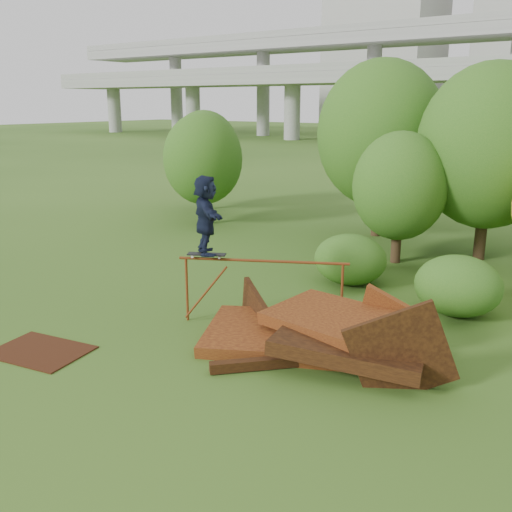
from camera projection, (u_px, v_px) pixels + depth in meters
The scene contains 14 objects.
ground at pixel (231, 360), 11.48m from camera, with size 240.00×240.00×0.00m, color #2D5116.
scrap_pile at pixel (318, 335), 11.73m from camera, with size 5.67×3.92×2.09m.
grind_rail at pixel (263, 274), 13.01m from camera, with size 3.49×1.85×1.57m.
skateboard at pixel (207, 254), 13.07m from camera, with size 0.89×0.62×0.09m.
skater at pixel (206, 215), 12.83m from camera, with size 1.67×0.53×1.80m, color #151C34.
flat_plate at pixel (40, 351), 11.83m from camera, with size 1.92×1.37×0.03m, color #37190B.
tree_0 at pixel (203, 159), 23.59m from camera, with size 3.29×3.29×4.65m.
tree_1 at pixel (381, 134), 21.20m from camera, with size 4.75×4.75×6.60m.
tree_2 at pixel (400, 186), 17.85m from camera, with size 2.97×2.97×4.18m.
tree_3 at pixel (490, 147), 17.88m from camera, with size 4.53×4.53×6.28m.
tree_6 at pixel (205, 152), 26.95m from camera, with size 3.35×3.35×4.68m.
shrub_left at pixel (350, 259), 16.12m from camera, with size 2.07×1.91×1.43m, color #235717.
shrub_right at pixel (458, 286), 13.73m from camera, with size 2.08×1.91×1.48m, color #235717.
building_left at pixel (387, 31), 102.91m from camera, with size 18.00×16.00×35.00m, color #9E9E99.
Camera 1 is at (6.52, -8.29, 5.01)m, focal length 40.00 mm.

